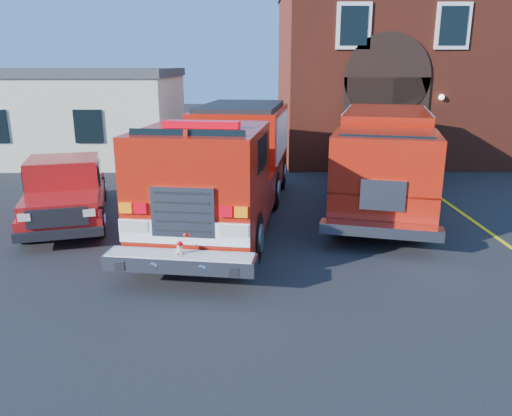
{
  "coord_description": "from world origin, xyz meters",
  "views": [
    {
      "loc": [
        -0.08,
        -12.24,
        4.45
      ],
      "look_at": [
        0.0,
        -1.2,
        1.3
      ],
      "focal_mm": 35.0,
      "sensor_mm": 36.0,
      "label": 1
    }
  ],
  "objects_px": {
    "side_building": "(73,113)",
    "secondary_truck": "(384,156)",
    "fire_station": "(430,70)",
    "pickup_truck": "(66,190)",
    "fire_engine": "(228,163)"
  },
  "relations": [
    {
      "from": "fire_station",
      "to": "pickup_truck",
      "type": "bearing_deg",
      "value": -141.01
    },
    {
      "from": "fire_station",
      "to": "fire_engine",
      "type": "relative_size",
      "value": 1.4
    },
    {
      "from": "fire_engine",
      "to": "pickup_truck",
      "type": "xyz_separation_m",
      "value": [
        -4.81,
        -0.22,
        -0.78
      ]
    },
    {
      "from": "fire_station",
      "to": "pickup_truck",
      "type": "xyz_separation_m",
      "value": [
        -14.6,
        -11.81,
        -3.35
      ]
    },
    {
      "from": "fire_engine",
      "to": "pickup_truck",
      "type": "height_order",
      "value": "fire_engine"
    },
    {
      "from": "side_building",
      "to": "fire_station",
      "type": "bearing_deg",
      "value": 3.14
    },
    {
      "from": "fire_engine",
      "to": "secondary_truck",
      "type": "bearing_deg",
      "value": 15.95
    },
    {
      "from": "fire_engine",
      "to": "pickup_truck",
      "type": "distance_m",
      "value": 4.88
    },
    {
      "from": "pickup_truck",
      "to": "secondary_truck",
      "type": "bearing_deg",
      "value": 9.55
    },
    {
      "from": "side_building",
      "to": "secondary_truck",
      "type": "xyz_separation_m",
      "value": [
        13.22,
        -9.17,
        -0.58
      ]
    },
    {
      "from": "side_building",
      "to": "pickup_truck",
      "type": "relative_size",
      "value": 1.65
    },
    {
      "from": "pickup_truck",
      "to": "fire_station",
      "type": "bearing_deg",
      "value": 38.99
    },
    {
      "from": "pickup_truck",
      "to": "side_building",
      "type": "bearing_deg",
      "value": 107.41
    },
    {
      "from": "fire_station",
      "to": "fire_engine",
      "type": "distance_m",
      "value": 15.39
    },
    {
      "from": "side_building",
      "to": "fire_engine",
      "type": "relative_size",
      "value": 0.94
    }
  ]
}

